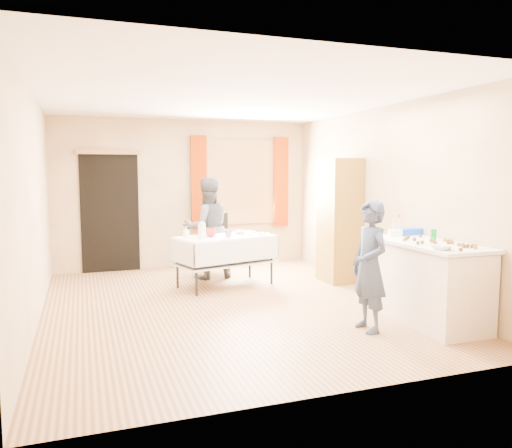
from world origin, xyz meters
name	(u,v)px	position (x,y,z in m)	size (l,w,h in m)	color
floor	(230,305)	(0.00, 0.00, -0.01)	(4.50, 5.50, 0.02)	#9E7047
ceiling	(229,96)	(0.00, 0.00, 2.61)	(4.50, 5.50, 0.02)	white
wall_back	(186,194)	(0.00, 2.76, 1.30)	(4.50, 0.02, 2.60)	tan
wall_front	(335,225)	(0.00, -2.76, 1.30)	(4.50, 0.02, 2.60)	tan
wall_left	(32,207)	(-2.26, 0.00, 1.30)	(0.02, 5.50, 2.60)	tan
wall_right	(384,200)	(2.26, 0.00, 1.30)	(0.02, 5.50, 2.60)	tan
window_frame	(240,182)	(1.00, 2.72, 1.50)	(1.32, 0.06, 1.52)	olive
window_pane	(240,182)	(1.00, 2.71, 1.50)	(1.20, 0.02, 1.40)	white
curtain_left	(199,183)	(0.22, 2.67, 1.50)	(0.28, 0.06, 1.65)	#862700
curtain_right	(281,182)	(1.78, 2.67, 1.50)	(0.28, 0.06, 1.65)	#862700
doorway	(110,213)	(-1.30, 2.73, 1.00)	(0.95, 0.04, 2.00)	black
door_lintel	(108,152)	(-1.30, 2.70, 2.02)	(1.05, 0.06, 0.08)	olive
cabinet	(339,220)	(1.99, 0.78, 0.95)	(0.50, 0.60, 1.89)	brown
counter	(426,282)	(1.89, -1.43, 0.45)	(0.71, 1.49, 0.91)	beige
party_table	(225,256)	(0.23, 1.02, 0.45)	(1.59, 1.10, 0.75)	black
chair	(217,255)	(0.37, 2.04, 0.30)	(0.47, 0.47, 1.00)	black
girl	(370,266)	(1.11, -1.49, 0.70)	(0.35, 0.52, 1.39)	#222C48
woman	(207,228)	(0.12, 1.66, 0.80)	(0.82, 0.66, 1.61)	black
soda_can	(434,235)	(2.07, -1.29, 0.97)	(0.07, 0.07, 0.12)	#069C2B
mixing_bowl	(442,247)	(1.66, -1.93, 0.93)	(0.24, 0.24, 0.05)	white
foam_block	(395,233)	(1.85, -0.87, 0.95)	(0.15, 0.10, 0.08)	white
blue_basket	(408,231)	(2.09, -0.80, 0.95)	(0.30, 0.20, 0.08)	blue
pitcher	(202,231)	(-0.16, 0.82, 0.86)	(0.11, 0.11, 0.22)	silver
cup_red	(211,233)	(0.01, 1.00, 0.81)	(0.20, 0.20, 0.12)	#B41E26
cup_rainbow	(228,233)	(0.24, 0.88, 0.81)	(0.15, 0.15, 0.11)	red
small_bowl	(240,232)	(0.52, 1.19, 0.78)	(0.20, 0.20, 0.05)	white
pastry_tray	(258,234)	(0.76, 1.05, 0.76)	(0.28, 0.20, 0.02)	white
bottle	(186,232)	(-0.35, 1.02, 0.83)	(0.09, 0.09, 0.16)	white
cake_balls	(438,242)	(1.89, -1.60, 0.93)	(0.49, 1.05, 0.04)	#3F2314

